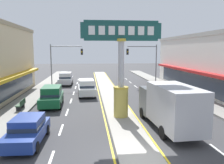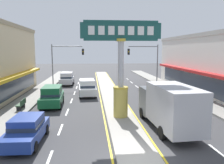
# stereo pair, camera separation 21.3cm
# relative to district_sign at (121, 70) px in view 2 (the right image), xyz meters

# --- Properties ---
(ground_plane) EXTENTS (160.00, 160.00, 0.00)m
(ground_plane) POSITION_rel_district_sign_xyz_m (0.00, -6.99, -3.86)
(ground_plane) COLOR #3A3A3D
(median_strip) EXTENTS (2.22, 52.00, 0.14)m
(median_strip) POSITION_rel_district_sign_xyz_m (0.00, 11.01, -3.79)
(median_strip) COLOR #A39E93
(median_strip) RESTS_ON ground
(sidewalk_left) EXTENTS (2.53, 60.00, 0.18)m
(sidewalk_left) POSITION_rel_district_sign_xyz_m (-8.98, 9.01, -3.77)
(sidewalk_left) COLOR gray
(sidewalk_left) RESTS_ON ground
(sidewalk_right) EXTENTS (2.53, 60.00, 0.18)m
(sidewalk_right) POSITION_rel_district_sign_xyz_m (8.98, 9.01, -3.77)
(sidewalk_right) COLOR gray
(sidewalk_right) RESTS_ON ground
(lane_markings) EXTENTS (8.96, 52.00, 0.01)m
(lane_markings) POSITION_rel_district_sign_xyz_m (0.00, 9.66, -3.85)
(lane_markings) COLOR silver
(lane_markings) RESTS_ON ground
(district_sign) EXTENTS (6.11, 1.18, 7.41)m
(district_sign) POSITION_rel_district_sign_xyz_m (0.00, 0.00, 0.00)
(district_sign) COLOR gold
(district_sign) RESTS_ON median_strip
(traffic_light_left_side) EXTENTS (4.86, 0.46, 6.20)m
(traffic_light_left_side) POSITION_rel_district_sign_xyz_m (-6.34, 17.61, 0.39)
(traffic_light_left_side) COLOR slate
(traffic_light_left_side) RESTS_ON ground
(traffic_light_right_side) EXTENTS (4.86, 0.46, 6.20)m
(traffic_light_right_side) POSITION_rel_district_sign_xyz_m (6.34, 17.62, 0.39)
(traffic_light_right_side) COLOR slate
(traffic_light_right_side) RESTS_ON ground
(box_truck_near_right_lane) EXTENTS (2.58, 7.02, 3.12)m
(box_truck_near_right_lane) POSITION_rel_district_sign_xyz_m (2.86, -2.89, -2.16)
(box_truck_near_right_lane) COLOR #4C5156
(box_truck_near_right_lane) RESTS_ON ground
(sedan_far_right_lane) EXTENTS (1.94, 4.35, 1.53)m
(sedan_far_right_lane) POSITION_rel_district_sign_xyz_m (-6.06, -4.24, -3.07)
(sedan_far_right_lane) COLOR navy
(sedan_far_right_lane) RESTS_ON ground
(suv_near_left_lane) EXTENTS (1.97, 4.60, 1.90)m
(suv_near_left_lane) POSITION_rel_district_sign_xyz_m (-6.06, 18.16, -2.87)
(suv_near_left_lane) COLOR silver
(suv_near_left_lane) RESTS_ON ground
(suv_mid_left_lane) EXTENTS (2.10, 4.67, 1.90)m
(suv_mid_left_lane) POSITION_rel_district_sign_xyz_m (-6.06, 4.56, -2.87)
(suv_mid_left_lane) COLOR #14562D
(suv_mid_left_lane) RESTS_ON ground
(suv_far_left_oncoming) EXTENTS (2.16, 4.70, 1.90)m
(suv_far_left_oncoming) POSITION_rel_district_sign_xyz_m (-2.76, 9.34, -2.87)
(suv_far_left_oncoming) COLOR white
(suv_far_left_oncoming) RESTS_ON ground
(street_bench) EXTENTS (0.48, 1.60, 0.88)m
(street_bench) POSITION_rel_district_sign_xyz_m (-8.44, 2.88, -3.21)
(street_bench) COLOR #2D4C33
(street_bench) RESTS_ON sidewalk_left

